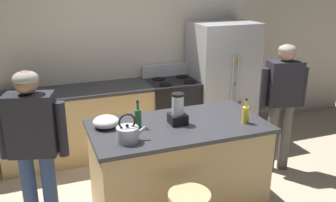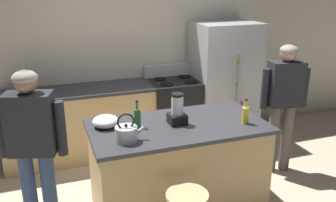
{
  "view_description": "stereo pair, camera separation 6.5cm",
  "coord_description": "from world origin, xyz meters",
  "px_view_note": "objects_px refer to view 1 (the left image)",
  "views": [
    {
      "loc": [
        -1.28,
        -3.13,
        2.35
      ],
      "look_at": [
        0.0,
        0.3,
        1.11
      ],
      "focal_mm": 39.09,
      "sensor_mm": 36.0,
      "label": 1
    },
    {
      "loc": [
        -1.22,
        -3.16,
        2.35
      ],
      "look_at": [
        0.0,
        0.3,
        1.11
      ],
      "focal_mm": 39.09,
      "sensor_mm": 36.0,
      "label": 2
    }
  ],
  "objects_px": {
    "bottle_olive_oil": "(138,118)",
    "tea_kettle": "(128,134)",
    "kitchen_island": "(178,167)",
    "mixing_bowl": "(106,122)",
    "person_by_island_left": "(34,142)",
    "stove_range": "(174,112)",
    "blender_appliance": "(177,111)",
    "bottle_soda": "(246,114)",
    "potted_plant": "(28,81)",
    "person_by_sink_right": "(283,96)",
    "refrigerator": "(222,82)"
  },
  "relations": [
    {
      "from": "kitchen_island",
      "to": "person_by_island_left",
      "type": "relative_size",
      "value": 1.08
    },
    {
      "from": "bottle_olive_oil",
      "to": "bottle_soda",
      "type": "height_order",
      "value": "bottle_olive_oil"
    },
    {
      "from": "person_by_island_left",
      "to": "tea_kettle",
      "type": "bearing_deg",
      "value": -14.37
    },
    {
      "from": "stove_range",
      "to": "bottle_soda",
      "type": "bearing_deg",
      "value": -86.69
    },
    {
      "from": "mixing_bowl",
      "to": "tea_kettle",
      "type": "distance_m",
      "value": 0.41
    },
    {
      "from": "kitchen_island",
      "to": "refrigerator",
      "type": "height_order",
      "value": "refrigerator"
    },
    {
      "from": "person_by_island_left",
      "to": "tea_kettle",
      "type": "xyz_separation_m",
      "value": [
        0.79,
        -0.2,
        0.05
      ]
    },
    {
      "from": "stove_range",
      "to": "person_by_island_left",
      "type": "height_order",
      "value": "person_by_island_left"
    },
    {
      "from": "refrigerator",
      "to": "stove_range",
      "type": "xyz_separation_m",
      "value": [
        -0.76,
        0.02,
        -0.38
      ]
    },
    {
      "from": "bottle_olive_oil",
      "to": "bottle_soda",
      "type": "bearing_deg",
      "value": -14.14
    },
    {
      "from": "potted_plant",
      "to": "bottle_soda",
      "type": "xyz_separation_m",
      "value": [
        2.03,
        -1.75,
        -0.08
      ]
    },
    {
      "from": "refrigerator",
      "to": "stove_range",
      "type": "bearing_deg",
      "value": 178.15
    },
    {
      "from": "person_by_island_left",
      "to": "mixing_bowl",
      "type": "bearing_deg",
      "value": 16.04
    },
    {
      "from": "refrigerator",
      "to": "stove_range",
      "type": "height_order",
      "value": "refrigerator"
    },
    {
      "from": "kitchen_island",
      "to": "refrigerator",
      "type": "xyz_separation_m",
      "value": [
        1.31,
        1.5,
        0.39
      ]
    },
    {
      "from": "person_by_island_left",
      "to": "bottle_olive_oil",
      "type": "xyz_separation_m",
      "value": [
        0.97,
        0.08,
        0.07
      ]
    },
    {
      "from": "kitchen_island",
      "to": "stove_range",
      "type": "relative_size",
      "value": 1.55
    },
    {
      "from": "stove_range",
      "to": "bottle_olive_oil",
      "type": "relative_size",
      "value": 4.12
    },
    {
      "from": "refrigerator",
      "to": "bottle_soda",
      "type": "height_order",
      "value": "refrigerator"
    },
    {
      "from": "mixing_bowl",
      "to": "person_by_sink_right",
      "type": "bearing_deg",
      "value": 3.9
    },
    {
      "from": "bottle_olive_oil",
      "to": "tea_kettle",
      "type": "height_order",
      "value": "bottle_olive_oil"
    },
    {
      "from": "bottle_olive_oil",
      "to": "tea_kettle",
      "type": "distance_m",
      "value": 0.34
    },
    {
      "from": "refrigerator",
      "to": "stove_range",
      "type": "distance_m",
      "value": 0.85
    },
    {
      "from": "potted_plant",
      "to": "bottle_olive_oil",
      "type": "height_order",
      "value": "potted_plant"
    },
    {
      "from": "stove_range",
      "to": "blender_appliance",
      "type": "xyz_separation_m",
      "value": [
        -0.55,
        -1.5,
        0.6
      ]
    },
    {
      "from": "potted_plant",
      "to": "refrigerator",
      "type": "bearing_deg",
      "value": -1.07
    },
    {
      "from": "bottle_soda",
      "to": "tea_kettle",
      "type": "bearing_deg",
      "value": -178.98
    },
    {
      "from": "stove_range",
      "to": "mixing_bowl",
      "type": "xyz_separation_m",
      "value": [
        -1.24,
        -1.35,
        0.53
      ]
    },
    {
      "from": "kitchen_island",
      "to": "person_by_island_left",
      "type": "height_order",
      "value": "person_by_island_left"
    },
    {
      "from": "stove_range",
      "to": "bottle_soda",
      "type": "height_order",
      "value": "bottle_soda"
    },
    {
      "from": "person_by_sink_right",
      "to": "tea_kettle",
      "type": "xyz_separation_m",
      "value": [
        -2.07,
        -0.55,
        0.05
      ]
    },
    {
      "from": "blender_appliance",
      "to": "bottle_soda",
      "type": "distance_m",
      "value": 0.69
    },
    {
      "from": "kitchen_island",
      "to": "tea_kettle",
      "type": "bearing_deg",
      "value": -159.07
    },
    {
      "from": "kitchen_island",
      "to": "bottle_olive_oil",
      "type": "height_order",
      "value": "bottle_olive_oil"
    },
    {
      "from": "blender_appliance",
      "to": "refrigerator",
      "type": "bearing_deg",
      "value": 48.45
    },
    {
      "from": "refrigerator",
      "to": "bottle_olive_oil",
      "type": "relative_size",
      "value": 6.34
    },
    {
      "from": "stove_range",
      "to": "kitchen_island",
      "type": "bearing_deg",
      "value": -109.67
    },
    {
      "from": "kitchen_island",
      "to": "mixing_bowl",
      "type": "xyz_separation_m",
      "value": [
        -0.69,
        0.18,
        0.54
      ]
    },
    {
      "from": "stove_range",
      "to": "person_by_sink_right",
      "type": "xyz_separation_m",
      "value": [
        0.95,
        -1.2,
        0.49
      ]
    },
    {
      "from": "kitchen_island",
      "to": "refrigerator",
      "type": "bearing_deg",
      "value": 48.97
    },
    {
      "from": "blender_appliance",
      "to": "mixing_bowl",
      "type": "distance_m",
      "value": 0.71
    },
    {
      "from": "kitchen_island",
      "to": "tea_kettle",
      "type": "height_order",
      "value": "tea_kettle"
    },
    {
      "from": "stove_range",
      "to": "potted_plant",
      "type": "height_order",
      "value": "potted_plant"
    },
    {
      "from": "refrigerator",
      "to": "tea_kettle",
      "type": "xyz_separation_m",
      "value": [
        -1.88,
        -1.72,
        0.16
      ]
    },
    {
      "from": "person_by_island_left",
      "to": "kitchen_island",
      "type": "bearing_deg",
      "value": 0.77
    },
    {
      "from": "tea_kettle",
      "to": "kitchen_island",
      "type": "bearing_deg",
      "value": 20.93
    },
    {
      "from": "person_by_island_left",
      "to": "blender_appliance",
      "type": "distance_m",
      "value": 1.37
    },
    {
      "from": "stove_range",
      "to": "potted_plant",
      "type": "distance_m",
      "value": 2.03
    },
    {
      "from": "stove_range",
      "to": "potted_plant",
      "type": "relative_size",
      "value": 3.79
    },
    {
      "from": "refrigerator",
      "to": "stove_range",
      "type": "relative_size",
      "value": 1.54
    }
  ]
}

